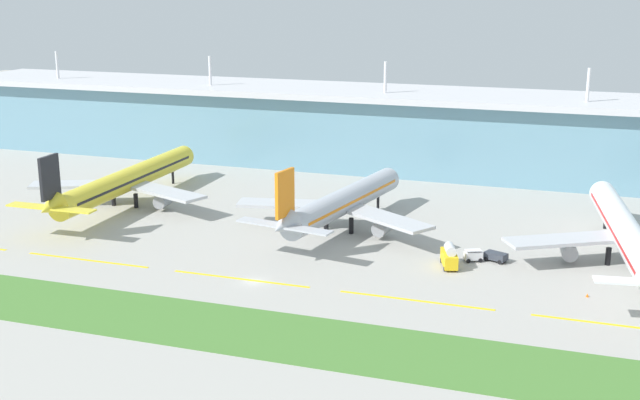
{
  "coord_description": "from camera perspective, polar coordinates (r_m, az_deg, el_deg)",
  "views": [
    {
      "loc": [
        58.7,
        -134.25,
        55.08
      ],
      "look_at": [
        1.02,
        35.98,
        7.0
      ],
      "focal_mm": 46.19,
      "sensor_mm": 36.0,
      "label": 1
    }
  ],
  "objects": [
    {
      "name": "taxiway_stripe_mid_east",
      "position": [
        148.27,
        6.65,
        -6.93
      ],
      "size": [
        28.0,
        0.7,
        0.04
      ],
      "primitive_type": "cube",
      "color": "yellow",
      "rests_on": "ground"
    },
    {
      "name": "airliner_middle",
      "position": [
        186.19,
        1.51,
        -0.17
      ],
      "size": [
        48.04,
        58.73,
        18.9
      ],
      "color": "#ADB2BC",
      "rests_on": "ground"
    },
    {
      "name": "fuel_truck",
      "position": [
        165.04,
        8.96,
        -3.88
      ],
      "size": [
        4.69,
        7.65,
        4.95
      ],
      "color": "gold",
      "rests_on": "ground"
    },
    {
      "name": "taxiway_stripe_mid_west",
      "position": [
        174.29,
        -15.81,
        -4.03
      ],
      "size": [
        28.0,
        0.7,
        0.04
      ],
      "primitive_type": "cube",
      "color": "yellow",
      "rests_on": "ground"
    },
    {
      "name": "ground_plane",
      "position": [
        156.53,
        -4.61,
        -5.68
      ],
      "size": [
        600.0,
        600.0,
        0.0
      ],
      "primitive_type": "plane",
      "color": "#A8A59E"
    },
    {
      "name": "pushback_tug",
      "position": [
        170.48,
        12.09,
        -3.83
      ],
      "size": [
        4.98,
        3.9,
        1.85
      ],
      "color": "#333842",
      "rests_on": "ground"
    },
    {
      "name": "terminal_building",
      "position": [
        248.69,
        4.8,
        4.94
      ],
      "size": [
        288.0,
        34.0,
        32.5
      ],
      "color": "#6693A8",
      "rests_on": "ground"
    },
    {
      "name": "baggage_cart",
      "position": [
        169.46,
        10.57,
        -3.8
      ],
      "size": [
        4.02,
        3.3,
        2.48
      ],
      "color": "silver",
      "rests_on": "ground"
    },
    {
      "name": "airliner_far",
      "position": [
        174.89,
        20.43,
        -2.14
      ],
      "size": [
        48.27,
        71.41,
        18.9
      ],
      "color": "white",
      "rests_on": "ground"
    },
    {
      "name": "taxiway_stripe_centre",
      "position": [
        158.19,
        -5.52,
        -5.47
      ],
      "size": [
        28.0,
        0.7,
        0.04
      ],
      "primitive_type": "cube",
      "color": "yellow",
      "rests_on": "ground"
    },
    {
      "name": "taxiway_stripe_east",
      "position": [
        145.8,
        19.95,
        -8.16
      ],
      "size": [
        28.0,
        0.7,
        0.04
      ],
      "primitive_type": "cube",
      "color": "yellow",
      "rests_on": "ground"
    },
    {
      "name": "grass_verge",
      "position": [
        138.7,
        -8.1,
        -8.56
      ],
      "size": [
        300.0,
        18.0,
        0.1
      ],
      "primitive_type": "cube",
      "color": "#477A33",
      "rests_on": "ground"
    },
    {
      "name": "safety_cone_right_wingtip",
      "position": [
        156.35,
        18.04,
        -6.29
      ],
      "size": [
        0.56,
        0.56,
        0.7
      ],
      "primitive_type": "cone",
      "color": "orange",
      "rests_on": "ground"
    },
    {
      "name": "airliner_near",
      "position": [
        212.38,
        -13.25,
        1.34
      ],
      "size": [
        48.8,
        70.5,
        18.9
      ],
      "color": "yellow",
      "rests_on": "ground"
    }
  ]
}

